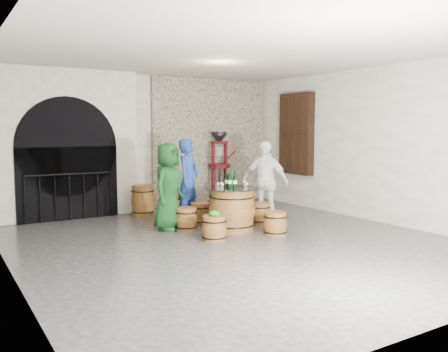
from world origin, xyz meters
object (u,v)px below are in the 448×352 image
wine_bottle_center (235,181)px  wine_bottle_right (227,180)px  barrel_stool_left (186,219)px  person_green (168,186)px  barrel_stool_near_left (214,228)px  side_barrel (143,201)px  barrel_stool_far (201,213)px  person_blue (189,180)px  barrel_stool_right (260,213)px  barrel_stool_near_right (275,223)px  barrel_table (232,209)px  wine_bottle_left (230,180)px  corking_press (219,163)px  person_white (265,182)px

wine_bottle_center → wine_bottle_right: 0.19m
barrel_stool_left → person_green: (-0.28, 0.19, 0.62)m
barrel_stool_near_left → side_barrel: bearing=93.5°
barrel_stool_far → person_blue: person_blue is taller
person_green → person_blue: (0.71, 0.52, 0.03)m
side_barrel → person_green: bearing=-94.6°
barrel_stool_right → barrel_stool_near_right: (-0.38, -1.01, 0.00)m
barrel_stool_left → wine_bottle_center: wine_bottle_center is taller
wine_bottle_right → barrel_table: bearing=-89.3°
barrel_stool_near_right → person_blue: 2.20m
wine_bottle_center → wine_bottle_right: size_ratio=1.00×
wine_bottle_right → barrel_stool_near_left: bearing=-134.7°
wine_bottle_left → corking_press: 2.99m
person_white → barrel_stool_left: bearing=-128.8°
barrel_table → side_barrel: 2.45m
person_green → wine_bottle_right: person_green is taller
barrel_stool_near_right → barrel_stool_near_left: same height
wine_bottle_left → barrel_stool_near_right: bearing=-60.7°
barrel_stool_near_right → wine_bottle_center: bearing=117.9°
person_blue → corking_press: 2.26m
wine_bottle_left → barrel_stool_right: bearing=12.3°
barrel_stool_left → barrel_stool_near_left: size_ratio=1.00×
barrel_table → barrel_stool_far: barrel_table is taller
barrel_stool_near_left → wine_bottle_center: 1.18m
barrel_table → corking_press: 3.12m
person_green → wine_bottle_left: person_green is taller
barrel_stool_near_right → barrel_stool_near_left: size_ratio=1.00×
barrel_stool_far → barrel_stool_near_right: bearing=-67.5°
wine_bottle_left → barrel_table: bearing=-85.8°
barrel_stool_far → side_barrel: bearing=114.8°
person_green → corking_press: bearing=3.7°
side_barrel → corking_press: bearing=10.9°
person_blue → person_white: size_ratio=1.03×
person_blue → wine_bottle_left: 1.18m
barrel_stool_near_right → wine_bottle_right: bearing=116.3°
barrel_stool_far → wine_bottle_center: 1.16m
barrel_stool_far → wine_bottle_left: wine_bottle_left is taller
barrel_table → wine_bottle_right: bearing=90.7°
barrel_table → wine_bottle_center: (0.06, -0.00, 0.54)m
person_white → wine_bottle_left: bearing=-109.3°
wine_bottle_right → barrel_stool_near_right: bearing=-63.7°
barrel_stool_right → person_green: person_green is taller
barrel_table → person_blue: person_blue is taller
person_blue → wine_bottle_right: person_blue is taller
barrel_stool_right → person_green: bearing=166.7°
barrel_stool_near_left → corking_press: corking_press is taller
barrel_stool_right → person_white: size_ratio=0.26×
person_blue → wine_bottle_center: (0.36, -1.21, 0.09)m
corking_press → barrel_stool_right: bearing=-107.4°
person_green → barrel_stool_left: bearing=-71.7°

